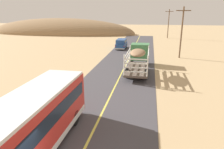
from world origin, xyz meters
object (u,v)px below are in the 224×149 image
power_pole_mid (182,31)px  power_pole_far (168,23)px  livestock_truck (139,55)px  bus (29,125)px  car_far (121,43)px

power_pole_mid → power_pole_far: (0.00, 26.84, -0.03)m
livestock_truck → power_pole_mid: (6.13, 7.62, 2.49)m
livestock_truck → power_pole_mid: size_ratio=1.22×
bus → power_pole_mid: (10.55, 26.19, 2.53)m
car_far → power_pole_far: bearing=62.4°
bus → car_far: bus is taller
livestock_truck → bus: bearing=-103.4°
power_pole_far → bus: bearing=-101.3°
bus → car_far: 32.97m
car_far → power_pole_far: 22.87m
livestock_truck → power_pole_far: power_pole_far is taller
livestock_truck → car_far: size_ratio=2.10×
livestock_truck → bus: 19.09m
livestock_truck → power_pole_far: (6.13, 34.46, 2.46)m
power_pole_mid → power_pole_far: bearing=90.0°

